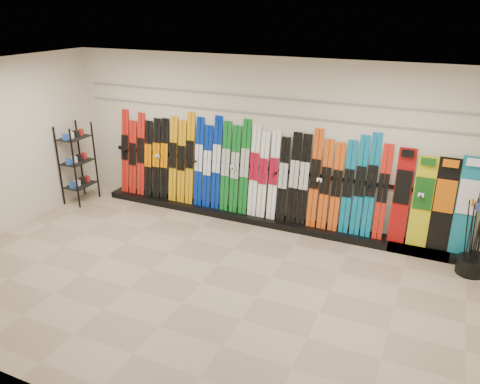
% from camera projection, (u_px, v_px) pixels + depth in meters
% --- Properties ---
extents(floor, '(8.00, 8.00, 0.00)m').
position_uv_depth(floor, '(202.00, 282.00, 6.89)').
color(floor, tan).
rests_on(floor, ground).
extents(back_wall, '(8.00, 0.00, 8.00)m').
position_uv_depth(back_wall, '(265.00, 142.00, 8.44)').
color(back_wall, beige).
rests_on(back_wall, floor).
extents(ceiling, '(8.00, 8.00, 0.00)m').
position_uv_depth(ceiling, '(194.00, 75.00, 5.76)').
color(ceiling, silver).
rests_on(ceiling, back_wall).
extents(ski_rack_base, '(8.00, 0.40, 0.12)m').
position_uv_depth(ski_rack_base, '(271.00, 221.00, 8.70)').
color(ski_rack_base, black).
rests_on(ski_rack_base, floor).
extents(skis, '(5.37, 0.29, 1.79)m').
position_uv_depth(skis, '(240.00, 170.00, 8.69)').
color(skis, red).
rests_on(skis, ski_rack_base).
extents(snowboards, '(1.25, 0.24, 1.58)m').
position_uv_depth(snowboards, '(434.00, 202.00, 7.42)').
color(snowboards, '#990C0C').
rests_on(snowboards, ski_rack_base).
extents(accessory_rack, '(0.40, 0.60, 1.62)m').
position_uv_depth(accessory_rack, '(78.00, 164.00, 9.45)').
color(accessory_rack, black).
rests_on(accessory_rack, floor).
extents(pole_bin, '(0.42, 0.42, 0.25)m').
position_uv_depth(pole_bin, '(471.00, 266.00, 7.08)').
color(pole_bin, black).
rests_on(pole_bin, floor).
extents(ski_poles, '(0.30, 0.34, 1.18)m').
position_uv_depth(ski_poles, '(475.00, 237.00, 6.90)').
color(ski_poles, black).
rests_on(ski_poles, pole_bin).
extents(slatwall_rail_0, '(7.60, 0.02, 0.03)m').
position_uv_depth(slatwall_rail_0, '(266.00, 115.00, 8.23)').
color(slatwall_rail_0, gray).
rests_on(slatwall_rail_0, back_wall).
extents(slatwall_rail_1, '(7.60, 0.02, 0.03)m').
position_uv_depth(slatwall_rail_1, '(266.00, 98.00, 8.12)').
color(slatwall_rail_1, gray).
rests_on(slatwall_rail_1, back_wall).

